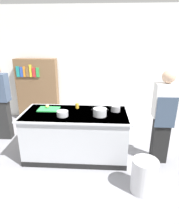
{
  "coord_description": "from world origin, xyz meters",
  "views": [
    {
      "loc": [
        0.47,
        -3.38,
        2.2
      ],
      "look_at": [
        0.25,
        0.2,
        0.85
      ],
      "focal_mm": 31.51,
      "sensor_mm": 36.0,
      "label": 1
    }
  ],
  "objects_px": {
    "trash_bin": "(144,176)",
    "person_chef": "(163,116)",
    "onion": "(47,106)",
    "stock_pot": "(100,112)",
    "juice_cup": "(77,106)",
    "bookshelf": "(38,90)",
    "person_guest": "(1,100)",
    "mixing_bowl": "(63,114)",
    "sauce_pan": "(116,109)"
  },
  "relations": [
    {
      "from": "onion",
      "to": "juice_cup",
      "type": "relative_size",
      "value": 0.73
    },
    {
      "from": "sauce_pan",
      "to": "juice_cup",
      "type": "height_order",
      "value": "sauce_pan"
    },
    {
      "from": "onion",
      "to": "bookshelf",
      "type": "bearing_deg",
      "value": 113.52
    },
    {
      "from": "juice_cup",
      "to": "trash_bin",
      "type": "xyz_separation_m",
      "value": [
        1.14,
        -1.18,
        -0.68
      ]
    },
    {
      "from": "sauce_pan",
      "to": "mixing_bowl",
      "type": "bearing_deg",
      "value": -162.22
    },
    {
      "from": "onion",
      "to": "person_chef",
      "type": "xyz_separation_m",
      "value": [
        2.15,
        -0.27,
        -0.04
      ]
    },
    {
      "from": "onion",
      "to": "trash_bin",
      "type": "height_order",
      "value": "onion"
    },
    {
      "from": "person_chef",
      "to": "bookshelf",
      "type": "height_order",
      "value": "person_chef"
    },
    {
      "from": "sauce_pan",
      "to": "trash_bin",
      "type": "distance_m",
      "value": 1.32
    },
    {
      "from": "stock_pot",
      "to": "sauce_pan",
      "type": "distance_m",
      "value": 0.39
    },
    {
      "from": "mixing_bowl",
      "to": "person_guest",
      "type": "height_order",
      "value": "person_guest"
    },
    {
      "from": "trash_bin",
      "to": "stock_pot",
      "type": "bearing_deg",
      "value": 130.43
    },
    {
      "from": "juice_cup",
      "to": "person_chef",
      "type": "distance_m",
      "value": 1.61
    },
    {
      "from": "bookshelf",
      "to": "trash_bin",
      "type": "bearing_deg",
      "value": -48.33
    },
    {
      "from": "person_chef",
      "to": "person_guest",
      "type": "bearing_deg",
      "value": 60.42
    },
    {
      "from": "onion",
      "to": "person_guest",
      "type": "bearing_deg",
      "value": 158.59
    },
    {
      "from": "stock_pot",
      "to": "sauce_pan",
      "type": "height_order",
      "value": "stock_pot"
    },
    {
      "from": "trash_bin",
      "to": "sauce_pan",
      "type": "bearing_deg",
      "value": 110.24
    },
    {
      "from": "stock_pot",
      "to": "person_guest",
      "type": "bearing_deg",
      "value": 161.04
    },
    {
      "from": "onion",
      "to": "person_guest",
      "type": "distance_m",
      "value": 1.25
    },
    {
      "from": "stock_pot",
      "to": "bookshelf",
      "type": "relative_size",
      "value": 0.18
    },
    {
      "from": "trash_bin",
      "to": "bookshelf",
      "type": "height_order",
      "value": "bookshelf"
    },
    {
      "from": "stock_pot",
      "to": "person_guest",
      "type": "xyz_separation_m",
      "value": [
        -2.19,
        0.75,
        -0.06
      ]
    },
    {
      "from": "onion",
      "to": "stock_pot",
      "type": "bearing_deg",
      "value": -16.11
    },
    {
      "from": "person_chef",
      "to": "bookshelf",
      "type": "xyz_separation_m",
      "value": [
        -2.85,
        1.89,
        -0.06
      ]
    },
    {
      "from": "onion",
      "to": "trash_bin",
      "type": "bearing_deg",
      "value": -32.69
    },
    {
      "from": "stock_pot",
      "to": "mixing_bowl",
      "type": "relative_size",
      "value": 1.51
    },
    {
      "from": "person_guest",
      "to": "stock_pot",
      "type": "bearing_deg",
      "value": 76.72
    },
    {
      "from": "stock_pot",
      "to": "mixing_bowl",
      "type": "height_order",
      "value": "stock_pot"
    },
    {
      "from": "stock_pot",
      "to": "onion",
      "type": "bearing_deg",
      "value": 163.89
    },
    {
      "from": "person_guest",
      "to": "bookshelf",
      "type": "distance_m",
      "value": 1.25
    },
    {
      "from": "sauce_pan",
      "to": "trash_bin",
      "type": "height_order",
      "value": "sauce_pan"
    },
    {
      "from": "stock_pot",
      "to": "person_chef",
      "type": "distance_m",
      "value": 1.12
    },
    {
      "from": "trash_bin",
      "to": "person_chef",
      "type": "height_order",
      "value": "person_chef"
    },
    {
      "from": "bookshelf",
      "to": "sauce_pan",
      "type": "bearing_deg",
      "value": -39.3
    },
    {
      "from": "juice_cup",
      "to": "bookshelf",
      "type": "relative_size",
      "value": 0.06
    },
    {
      "from": "trash_bin",
      "to": "bookshelf",
      "type": "relative_size",
      "value": 0.32
    },
    {
      "from": "onion",
      "to": "bookshelf",
      "type": "height_order",
      "value": "bookshelf"
    },
    {
      "from": "trash_bin",
      "to": "bookshelf",
      "type": "xyz_separation_m",
      "value": [
        -2.42,
        2.72,
        0.59
      ]
    },
    {
      "from": "trash_bin",
      "to": "onion",
      "type": "bearing_deg",
      "value": 147.31
    },
    {
      "from": "sauce_pan",
      "to": "mixing_bowl",
      "type": "distance_m",
      "value": 1.0
    },
    {
      "from": "sauce_pan",
      "to": "bookshelf",
      "type": "bearing_deg",
      "value": 140.7
    },
    {
      "from": "trash_bin",
      "to": "person_guest",
      "type": "relative_size",
      "value": 0.31
    },
    {
      "from": "onion",
      "to": "person_chef",
      "type": "relative_size",
      "value": 0.04
    },
    {
      "from": "sauce_pan",
      "to": "juice_cup",
      "type": "relative_size",
      "value": 2.39
    },
    {
      "from": "onion",
      "to": "stock_pot",
      "type": "distance_m",
      "value": 1.07
    },
    {
      "from": "sauce_pan",
      "to": "person_guest",
      "type": "distance_m",
      "value": 2.53
    },
    {
      "from": "trash_bin",
      "to": "person_guest",
      "type": "height_order",
      "value": "person_guest"
    },
    {
      "from": "trash_bin",
      "to": "mixing_bowl",
      "type": "bearing_deg",
      "value": 150.86
    },
    {
      "from": "mixing_bowl",
      "to": "trash_bin",
      "type": "distance_m",
      "value": 1.68
    }
  ]
}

